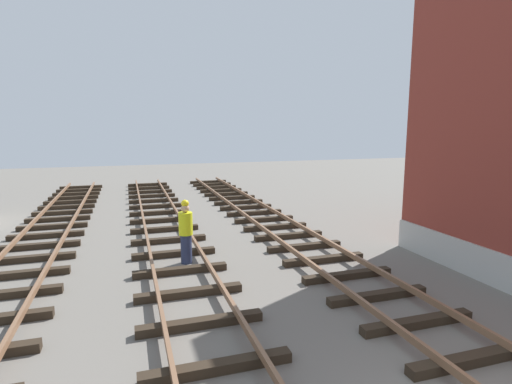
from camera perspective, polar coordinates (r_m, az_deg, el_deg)
track_worker_foreground at (r=11.82m, az=-9.88°, el=-5.57°), size 0.40×0.40×1.87m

